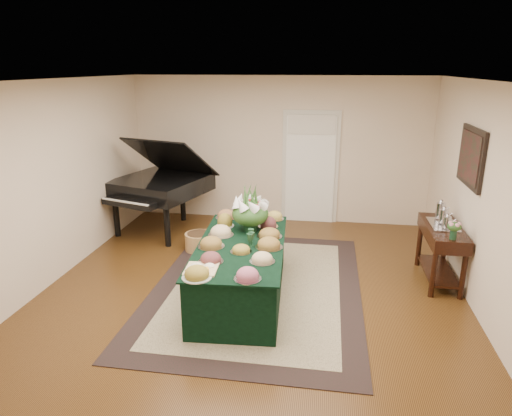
% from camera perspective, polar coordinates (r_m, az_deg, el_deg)
% --- Properties ---
extents(ground, '(6.00, 6.00, 0.00)m').
position_cam_1_polar(ground, '(6.20, -0.44, -10.13)').
color(ground, black).
rests_on(ground, ground).
extents(area_rug, '(2.74, 3.83, 0.01)m').
position_cam_1_polar(area_rug, '(6.24, 0.14, -9.87)').
color(area_rug, black).
rests_on(area_rug, ground).
extents(kitchen_doorway, '(1.05, 0.07, 2.10)m').
position_cam_1_polar(kitchen_doorway, '(8.59, 6.79, 4.90)').
color(kitchen_doorway, silver).
rests_on(kitchen_doorway, ground).
extents(buffet_table, '(1.21, 2.32, 0.74)m').
position_cam_1_polar(buffet_table, '(5.86, -1.85, -7.80)').
color(buffet_table, black).
rests_on(buffet_table, ground).
extents(food_platters, '(1.09, 2.31, 0.14)m').
position_cam_1_polar(food_platters, '(5.78, -1.92, -3.73)').
color(food_platters, silver).
rests_on(food_platters, buffet_table).
extents(cutting_board, '(0.37, 0.37, 0.10)m').
position_cam_1_polar(cutting_board, '(5.05, -6.81, -7.26)').
color(cutting_board, tan).
rests_on(cutting_board, buffet_table).
extents(green_goblets, '(0.10, 0.24, 0.18)m').
position_cam_1_polar(green_goblets, '(5.64, -0.67, -3.79)').
color(green_goblets, '#15341F').
rests_on(green_goblets, buffet_table).
extents(floral_centerpiece, '(0.51, 0.51, 0.51)m').
position_cam_1_polar(floral_centerpiece, '(6.07, -0.72, -0.14)').
color(floral_centerpiece, '#15341F').
rests_on(floral_centerpiece, buffet_table).
extents(grand_piano, '(1.84, 1.95, 1.71)m').
position_cam_1_polar(grand_piano, '(8.21, -11.85, 2.83)').
color(grand_piano, black).
rests_on(grand_piano, ground).
extents(wicker_basket, '(0.45, 0.45, 0.28)m').
position_cam_1_polar(wicker_basket, '(7.44, -7.13, -4.21)').
color(wicker_basket, '#9E733F').
rests_on(wicker_basket, ground).
extents(mahogany_sideboard, '(0.45, 1.18, 0.80)m').
position_cam_1_polar(mahogany_sideboard, '(6.68, 22.23, -3.63)').
color(mahogany_sideboard, black).
rests_on(mahogany_sideboard, ground).
extents(tea_service, '(0.34, 0.58, 0.30)m').
position_cam_1_polar(tea_service, '(6.66, 22.37, -0.94)').
color(tea_service, silver).
rests_on(tea_service, mahogany_sideboard).
extents(pink_bouquet, '(0.19, 0.19, 0.24)m').
position_cam_1_polar(pink_bouquet, '(6.13, 23.54, -2.21)').
color(pink_bouquet, '#15341F').
rests_on(pink_bouquet, mahogany_sideboard).
extents(wall_painting, '(0.05, 0.95, 0.75)m').
position_cam_1_polar(wall_painting, '(6.45, 25.29, 5.78)').
color(wall_painting, black).
rests_on(wall_painting, ground).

